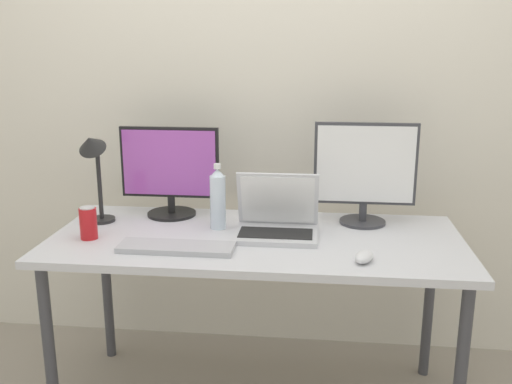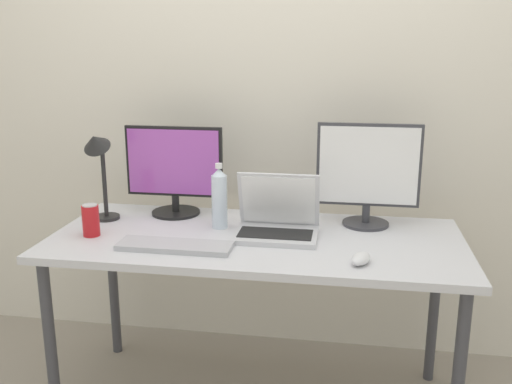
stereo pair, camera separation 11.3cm
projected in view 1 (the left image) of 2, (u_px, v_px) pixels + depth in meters
The scene contains 10 objects.
wall_back at pixel (270, 81), 2.66m from camera, with size 7.00×0.08×2.60m, color silver.
work_desk at pixel (256, 252), 2.25m from camera, with size 1.61×0.71×0.74m.
monitor_left at pixel (170, 170), 2.46m from camera, with size 0.43×0.21×0.39m.
monitor_center at pixel (365, 171), 2.34m from camera, with size 0.42×0.19×0.42m.
laptop_silver at pixel (277, 221), 2.24m from camera, with size 0.32×0.24×0.25m.
keyboard_main at pixel (176, 247), 2.08m from camera, with size 0.42×0.13×0.02m, color #B2B2B7.
mouse_by_keyboard at pixel (364, 257), 1.97m from camera, with size 0.06×0.11×0.04m, color silver.
water_bottle at pixel (218, 199), 2.30m from camera, with size 0.06×0.06×0.27m.
soda_can_near_keyboard at pixel (88, 223), 2.19m from camera, with size 0.07×0.07×0.13m.
desk_lamp at pixel (94, 161), 2.31m from camera, with size 0.11×0.18×0.40m.
Camera 1 is at (0.23, -2.10, 1.47)m, focal length 40.00 mm.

